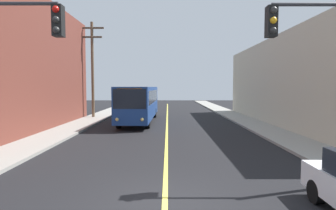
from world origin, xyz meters
The scene contains 8 objects.
ground_plane centered at (0.00, 0.00, 0.00)m, with size 120.00×120.00×0.00m, color black.
sidewalk_left centered at (-7.25, 10.00, 0.07)m, with size 2.50×90.00×0.15m, color gray.
sidewalk_right centered at (7.25, 10.00, 0.07)m, with size 2.50×90.00×0.15m, color gray.
lane_stripe_center centered at (0.00, 15.00, 0.01)m, with size 0.16×60.00×0.01m, color #D8CC4C.
city_bus centered at (-2.51, 17.95, 1.82)m, with size 2.78×12.20×3.20m.
utility_pole_mid centered at (-7.57, 20.84, 5.43)m, with size 2.40×0.28×9.57m.
traffic_signal_left_corner centered at (-5.41, 1.60, 4.30)m, with size 3.75×0.48×6.00m.
traffic_signal_right_corner centered at (5.41, 1.69, 4.30)m, with size 3.75×0.48×6.00m.
Camera 1 is at (0.09, -7.48, 3.17)m, focal length 29.72 mm.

